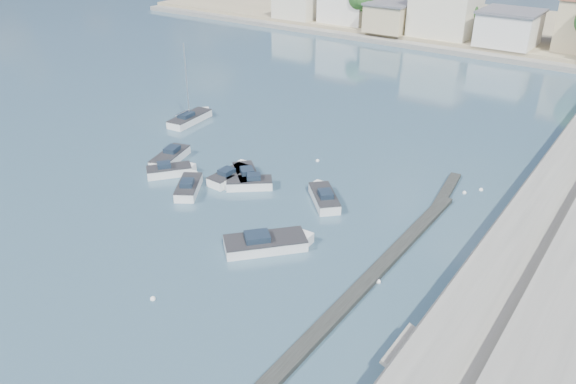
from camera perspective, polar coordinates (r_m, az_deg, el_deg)
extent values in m
plane|color=#304A60|center=(65.20, 15.50, 6.71)|extent=(400.00, 400.00, 0.00)
cube|color=slate|center=(37.66, 26.88, -10.47)|extent=(5.00, 90.00, 1.80)
cube|color=slate|center=(38.08, 20.52, -8.56)|extent=(4.17, 90.00, 2.86)
cube|color=slate|center=(31.59, 15.12, -17.49)|extent=(5.31, 3.50, 1.94)
cube|color=black|center=(37.93, 8.63, -8.37)|extent=(1.00, 26.00, 0.35)
cube|color=black|center=(49.30, 15.69, -0.10)|extent=(2.00, 8.05, 0.30)
cube|color=gray|center=(113.79, 25.47, 14.25)|extent=(160.00, 40.00, 1.40)
cube|color=slate|center=(93.73, 22.64, 12.17)|extent=(160.00, 2.50, 0.80)
cube|color=beige|center=(115.10, 1.21, 18.57)|extent=(8.00, 8.00, 5.00)
cube|color=silver|center=(111.38, 6.32, 18.76)|extent=(9.00, 9.00, 7.50)
cube|color=tan|center=(104.47, 10.40, 17.06)|extent=(7.00, 8.00, 4.50)
cube|color=#595960|center=(104.06, 10.52, 18.36)|extent=(7.42, 8.48, 0.35)
cube|color=beige|center=(102.55, 15.71, 17.31)|extent=(10.00, 9.00, 8.00)
cube|color=silver|center=(98.66, 21.50, 15.18)|extent=(8.50, 8.50, 5.00)
cube|color=#595960|center=(98.19, 21.78, 16.69)|extent=(9.01, 9.01, 0.35)
cylinder|color=#38281E|center=(107.23, 7.37, 17.23)|extent=(0.44, 0.44, 3.38)
sphere|color=#164115|center=(105.77, 7.76, 18.78)|extent=(3.60, 3.60, 3.60)
cylinder|color=#38281E|center=(102.96, 17.34, 15.69)|extent=(0.44, 0.44, 2.93)
sphere|color=#164115|center=(102.45, 17.58, 17.26)|extent=(4.16, 4.16, 4.16)
sphere|color=#164115|center=(101.75, 17.89, 17.04)|extent=(3.12, 3.12, 3.12)
sphere|color=#164115|center=(103.00, 17.31, 17.42)|extent=(2.86, 2.86, 2.86)
cube|color=white|center=(48.60, -10.05, 0.35)|extent=(3.70, 4.46, 1.00)
cube|color=white|center=(50.19, -9.64, 1.30)|extent=(1.39, 1.39, 1.00)
cube|color=#262628|center=(48.38, -10.10, 0.87)|extent=(3.73, 4.48, 0.08)
cube|color=#192533|center=(47.90, -10.22, 0.90)|extent=(1.56, 1.63, 0.48)
cube|color=white|center=(51.91, -11.98, 2.01)|extent=(3.67, 4.08, 1.00)
cube|color=white|center=(52.03, -10.14, 2.25)|extent=(1.26, 1.26, 1.00)
cube|color=#262628|center=(51.70, -12.03, 2.50)|extent=(3.70, 4.10, 0.08)
cube|color=#192533|center=(51.58, -12.49, 2.69)|extent=(1.50, 1.54, 0.48)
cube|color=white|center=(46.25, 3.69, -0.75)|extent=(4.40, 4.39, 1.00)
cube|color=white|center=(47.92, 3.17, 0.34)|extent=(1.21, 1.21, 1.00)
cube|color=#262628|center=(46.01, 3.71, -0.21)|extent=(4.42, 4.41, 0.08)
cube|color=#192533|center=(45.51, 3.85, -0.20)|extent=(1.71, 1.70, 0.48)
cube|color=white|center=(48.65, -3.94, 0.76)|extent=(4.04, 3.72, 1.00)
cube|color=white|center=(48.69, -5.90, 0.70)|extent=(1.24, 1.24, 1.00)
cube|color=#262628|center=(48.42, -3.96, 1.29)|extent=(4.06, 3.74, 0.08)
cube|color=#192533|center=(48.32, -3.51, 1.56)|extent=(1.54, 1.51, 0.48)
cube|color=white|center=(50.04, -5.88, 1.48)|extent=(1.89, 4.33, 1.00)
cube|color=white|center=(51.22, -4.48, 2.20)|extent=(1.68, 1.68, 1.00)
cube|color=#262628|center=(49.82, -5.91, 2.00)|extent=(1.93, 4.33, 0.08)
cube|color=#192533|center=(49.44, -6.26, 2.08)|extent=(1.11, 1.33, 0.48)
cube|color=white|center=(50.09, -4.25, 1.58)|extent=(4.48, 4.18, 1.00)
cube|color=white|center=(51.76, -4.63, 2.47)|extent=(1.34, 1.34, 1.00)
cube|color=#262628|center=(49.87, -4.27, 2.10)|extent=(4.50, 4.20, 0.08)
cube|color=#192533|center=(49.37, -4.19, 2.14)|extent=(1.71, 1.68, 0.48)
cube|color=white|center=(54.65, -11.88, 3.36)|extent=(3.10, 5.14, 1.00)
cube|color=white|center=(53.05, -12.99, 2.47)|extent=(1.75, 1.75, 1.00)
cube|color=#262628|center=(54.45, -11.93, 3.84)|extent=(3.14, 5.15, 0.08)
cube|color=#192533|center=(54.73, -11.71, 4.27)|extent=(1.49, 1.70, 0.48)
cube|color=white|center=(40.36, -2.32, -5.36)|extent=(5.56, 5.82, 1.00)
cube|color=white|center=(40.79, 1.13, -4.95)|extent=(1.69, 1.69, 1.00)
cube|color=#262628|center=(40.09, -2.33, -4.76)|extent=(5.59, 5.85, 0.08)
cube|color=#192533|center=(39.88, -3.16, -4.57)|extent=(2.21, 2.23, 0.48)
cube|color=white|center=(64.09, -9.94, 7.24)|extent=(2.50, 5.90, 1.00)
cube|color=white|center=(65.93, -8.57, 7.94)|extent=(1.90, 1.90, 1.00)
cube|color=#262628|center=(63.92, -9.97, 7.66)|extent=(2.54, 5.91, 0.08)
cube|color=#192533|center=(63.43, -10.31, 7.70)|extent=(1.36, 1.84, 0.48)
cylinder|color=silver|center=(62.69, -10.27, 11.09)|extent=(0.12, 0.12, 8.00)
cylinder|color=silver|center=(62.82, -10.71, 7.92)|extent=(0.33, 2.40, 0.08)
sphere|color=white|center=(37.62, 9.16, -8.99)|extent=(0.35, 0.35, 0.35)
sphere|color=white|center=(36.75, -13.56, -10.51)|extent=(0.35, 0.35, 0.35)
sphere|color=white|center=(50.03, 17.49, -0.07)|extent=(0.35, 0.35, 0.35)
sphere|color=white|center=(53.67, 3.02, 3.20)|extent=(0.35, 0.35, 0.35)
sphere|color=white|center=(50.98, 19.02, 0.21)|extent=(0.35, 0.35, 0.35)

